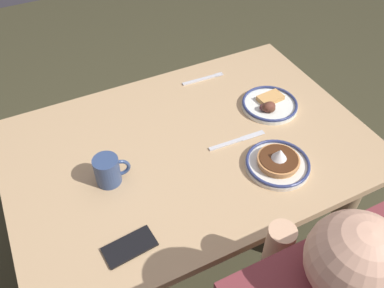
# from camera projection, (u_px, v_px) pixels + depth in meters

# --- Properties ---
(ground_plane) EXTENTS (6.00, 6.00, 0.00)m
(ground_plane) POSITION_uv_depth(u_px,v_px,m) (190.00, 253.00, 1.91)
(ground_plane) COLOR #3F3C26
(dining_table) EXTENTS (1.24, 0.85, 0.74)m
(dining_table) POSITION_uv_depth(u_px,v_px,m) (190.00, 173.00, 1.49)
(dining_table) COLOR tan
(dining_table) RESTS_ON ground_plane
(plate_near_main) EXTENTS (0.21, 0.21, 0.05)m
(plate_near_main) POSITION_uv_depth(u_px,v_px,m) (269.00, 104.00, 1.51)
(plate_near_main) COLOR white
(plate_near_main) RESTS_ON dining_table
(plate_center_pancakes) EXTENTS (0.21, 0.21, 0.08)m
(plate_center_pancakes) POSITION_uv_depth(u_px,v_px,m) (278.00, 162.00, 1.30)
(plate_center_pancakes) COLOR silver
(plate_center_pancakes) RESTS_ON dining_table
(coffee_mug) EXTENTS (0.11, 0.08, 0.10)m
(coffee_mug) POSITION_uv_depth(u_px,v_px,m) (108.00, 170.00, 1.24)
(coffee_mug) COLOR #334772
(coffee_mug) RESTS_ON dining_table
(cell_phone) EXTENTS (0.15, 0.09, 0.01)m
(cell_phone) POSITION_uv_depth(u_px,v_px,m) (130.00, 247.00, 1.10)
(cell_phone) COLOR black
(cell_phone) RESTS_ON dining_table
(fork_near) EXTENTS (0.18, 0.02, 0.01)m
(fork_near) POSITION_uv_depth(u_px,v_px,m) (203.00, 79.00, 1.65)
(fork_near) COLOR silver
(fork_near) RESTS_ON dining_table
(butter_knife) EXTENTS (0.22, 0.03, 0.01)m
(butter_knife) POSITION_uv_depth(u_px,v_px,m) (237.00, 141.00, 1.40)
(butter_knife) COLOR silver
(butter_knife) RESTS_ON dining_table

